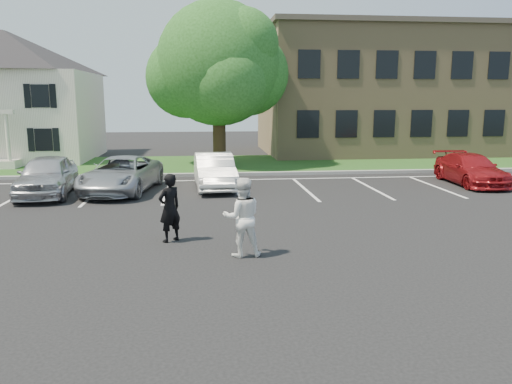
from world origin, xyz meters
TOP-DOWN VIEW (x-y plane):
  - ground_plane at (0.00, 0.00)m, footprint 90.00×90.00m
  - curb at (0.00, 12.00)m, footprint 40.00×0.30m
  - grass_strip at (0.00, 16.00)m, footprint 44.00×8.00m
  - stall_lines at (1.40, 8.95)m, footprint 34.00×5.36m
  - house at (-13.00, 19.97)m, footprint 10.30×9.22m
  - office_building at (14.00, 21.99)m, footprint 22.40×10.40m
  - tree at (-0.34, 15.75)m, footprint 7.80×7.20m
  - man_black_suit at (-2.25, 0.92)m, footprint 0.78×0.75m
  - man_white_shirt at (-0.49, -0.49)m, footprint 0.95×0.76m
  - car_silver_west at (-7.30, 7.81)m, footprint 2.17×4.67m
  - car_silver_minivan at (-4.59, 8.24)m, footprint 3.16×5.36m
  - car_white_sedan at (-0.89, 8.67)m, footprint 1.78×4.44m
  - car_red_compact at (10.19, 8.48)m, footprint 2.00×4.55m

SIDE VIEW (x-z plane):
  - ground_plane at x=0.00m, z-range 0.00..0.00m
  - stall_lines at x=1.40m, z-range 0.00..0.01m
  - grass_strip at x=0.00m, z-range 0.00..0.08m
  - curb at x=0.00m, z-range 0.00..0.15m
  - car_red_compact at x=10.19m, z-range 0.00..1.30m
  - car_silver_minivan at x=-4.59m, z-range 0.00..1.40m
  - car_white_sedan at x=-0.89m, z-range 0.00..1.44m
  - car_silver_west at x=-7.30m, z-range 0.00..1.55m
  - man_black_suit at x=-2.25m, z-range 0.00..1.79m
  - man_white_shirt at x=-0.49m, z-range 0.00..1.87m
  - house at x=-13.00m, z-range 0.03..7.63m
  - office_building at x=14.00m, z-range 0.01..8.31m
  - tree at x=-0.34m, z-range 0.95..9.75m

